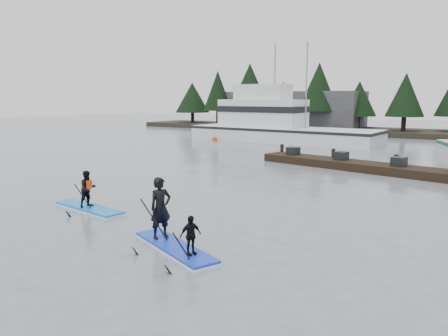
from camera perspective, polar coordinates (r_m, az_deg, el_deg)
The scene contains 10 objects.
ground at distance 15.07m, azimuth -12.76°, elevation -7.18°, with size 160.00×160.00×0.00m, color slate.
far_shore at distance 53.15m, azimuth 21.96°, elevation 4.31°, with size 70.00×8.00×0.60m, color #2D281E.
treeline at distance 53.17m, azimuth 21.94°, elevation 3.99°, with size 60.00×4.00×8.00m, color black, non-canonical shape.
waterfront_building at distance 59.29m, azimuth 9.04°, elevation 7.42°, with size 18.00×6.00×5.00m, color #4C4C51.
fishing_boat_large at distance 42.89m, azimuth 6.92°, elevation 4.56°, with size 18.58×5.71×10.31m.
floating_dock at distance 26.38m, azimuth 18.81°, elevation 0.07°, with size 14.31×1.91×0.48m, color black.
buoy_b at distance 32.75m, azimuth 15.23°, elevation 1.50°, with size 0.53×0.53×0.53m, color #FF3C0C.
buoy_a at distance 43.20m, azimuth -1.23°, elevation 3.60°, with size 0.52×0.52×0.52m, color #FF3C0C.
paddleboard_solo at distance 17.22m, azimuth -17.30°, elevation -3.60°, with size 3.45×1.29×1.91m.
paddleboard_duo at distance 12.47m, azimuth -7.10°, elevation -7.41°, with size 3.49×2.02×2.45m.
Camera 1 is at (10.52, -9.95, 4.18)m, focal length 35.00 mm.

